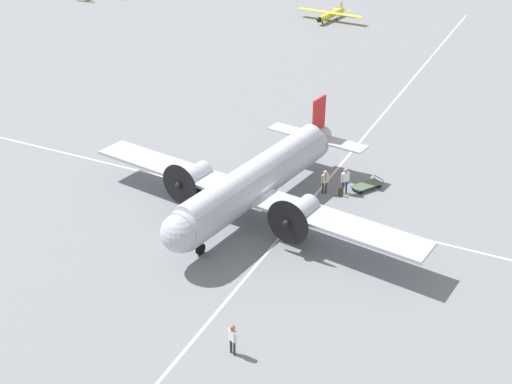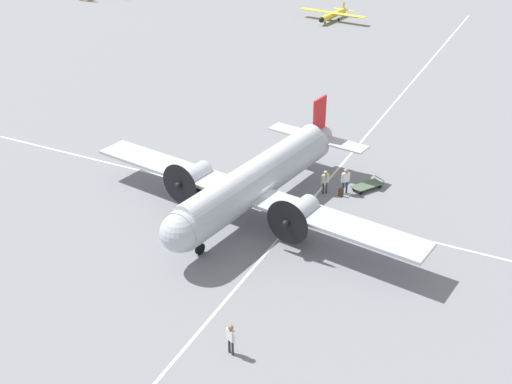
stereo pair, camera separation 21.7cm
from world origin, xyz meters
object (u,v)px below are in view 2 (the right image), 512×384
Objects in this scene: airliner_main at (252,182)px; light_aircraft_taxiing at (332,15)px; suitcase_near_door at (341,192)px; crew_foreground at (231,336)px; baggage_cart at (367,185)px; ramp_agent at (346,178)px; passenger_boarding at (325,180)px.

light_aircraft_taxiing is (13.09, -49.45, -1.62)m from airliner_main.
airliner_main is 36.45× the size of suitcase_near_door.
crew_foreground is 0.18× the size of light_aircraft_taxiing.
crew_foreground reaches higher than suitcase_near_door.
light_aircraft_taxiing reaches higher than baggage_cart.
ramp_agent is at bearing 28.58° from light_aircraft_taxiing.
passenger_boarding is at bearing -21.08° from ramp_agent.
crew_foreground is 2.62× the size of suitcase_near_door.
crew_foreground is 63.60m from light_aircraft_taxiing.
ramp_agent reaches higher than crew_foreground.
light_aircraft_taxiing reaches higher than passenger_boarding.
ramp_agent reaches higher than suitcase_near_door.
passenger_boarding reaches higher than baggage_cart.
baggage_cart is (-1.28, -1.75, -0.03)m from suitcase_near_door.
suitcase_near_door is (0.57, -16.50, -0.73)m from crew_foreground.
airliner_main is at bearing 10.40° from passenger_boarding.
ramp_agent is (-1.21, -0.59, 0.10)m from passenger_boarding.
crew_foreground is 16.53m from suitcase_near_door.
ramp_agent is at bearing 113.46° from crew_foreground.
passenger_boarding is at bearing -20.15° from baggage_cart.
crew_foreground is 16.47m from passenger_boarding.
crew_foreground reaches higher than baggage_cart.
crew_foreground is at bearing 29.47° from baggage_cart.
airliner_main is at bearing -7.52° from baggage_cart.
airliner_main is at bearing 49.75° from suitcase_near_door.
light_aircraft_taxiing reaches higher than suitcase_near_door.
crew_foreground is 16.98m from ramp_agent.
light_aircraft_taxiing is at bearing -156.77° from airliner_main.
ramp_agent is at bearing -10.69° from baggage_cart.
crew_foreground is 0.71× the size of baggage_cart.
baggage_cart is at bearing 171.05° from passenger_boarding.
ramp_agent reaches higher than passenger_boarding.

